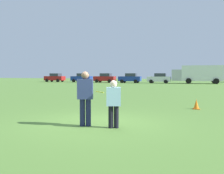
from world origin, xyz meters
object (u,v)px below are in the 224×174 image
parked_car_near_left (55,78)px  parked_car_mid_right (130,78)px  box_truck (198,74)px  parked_car_near_right (159,78)px  player_thrower (85,95)px  player_defender (114,101)px  traffic_cone (196,104)px  parked_car_center (105,78)px  frisbee (100,92)px  parked_car_mid_left (82,78)px

parked_car_near_left → parked_car_mid_right: (16.62, -0.50, 0.00)m
box_truck → parked_car_near_right: bearing=-175.7°
parked_car_near_right → player_thrower: bearing=-86.6°
player_defender → traffic_cone: bearing=63.3°
box_truck → parked_car_center: bearing=-178.2°
player_thrower → parked_car_center: size_ratio=0.42×
player_defender → box_truck: box_truck is taller
parked_car_mid_right → box_truck: 12.21m
traffic_cone → parked_car_mid_right: bearing=109.1°
player_defender → frisbee: bearing=169.8°
parked_car_center → parked_car_near_left: bearing=177.8°
parked_car_mid_right → box_truck: box_truck is taller
player_thrower → parked_car_near_right: size_ratio=0.42×
parked_car_mid_right → parked_car_near_right: size_ratio=1.00×
traffic_cone → parked_car_mid_left: size_ratio=0.11×
parked_car_near_right → traffic_cone: bearing=-80.0°
parked_car_near_right → box_truck: size_ratio=0.50×
parked_car_center → box_truck: bearing=1.8°
player_defender → parked_car_near_right: bearing=94.8°
frisbee → box_truck: size_ratio=0.03×
traffic_cone → parked_car_center: (-16.31, 32.31, 0.69)m
parked_car_near_left → box_truck: size_ratio=0.50×
player_thrower → parked_car_near_right: parked_car_near_right is taller
player_thrower → parked_car_near_left: 44.96m
player_thrower → player_defender: bearing=0.3°
frisbee → traffic_cone: 5.92m
player_defender → box_truck: size_ratio=0.17×
parked_car_mid_left → parked_car_center: bearing=-4.3°
parked_car_center → player_thrower: bearing=-71.1°
parked_car_mid_left → parked_car_mid_right: 10.29m
frisbee → parked_car_near_left: 45.13m
parked_car_mid_left → parked_car_mid_right: size_ratio=1.00×
parked_car_mid_left → parked_car_mid_right: (10.28, -0.45, 0.00)m
player_thrower → box_truck: 38.21m
player_thrower → parked_car_mid_right: (-7.67, 37.34, -0.07)m
frisbee → parked_car_mid_left: size_ratio=0.06×
frisbee → parked_car_mid_left: 41.95m
parked_car_mid_left → parked_car_near_right: 15.74m
parked_car_mid_right → box_truck: size_ratio=0.50×
traffic_cone → parked_car_center: 36.20m
player_defender → frisbee: size_ratio=5.43×
player_defender → frisbee: (-0.50, 0.09, 0.28)m
player_defender → parked_car_near_right: (-3.17, 37.43, 0.09)m
frisbee → parked_car_near_left: bearing=123.3°
player_defender → parked_car_center: size_ratio=0.35×
traffic_cone → player_thrower: bearing=-124.6°
parked_car_center → parked_car_near_right: size_ratio=1.00×
parked_car_mid_left → player_defender: bearing=-63.4°
parked_car_mid_left → box_truck: 22.46m
player_thrower → parked_car_near_right: 37.50m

